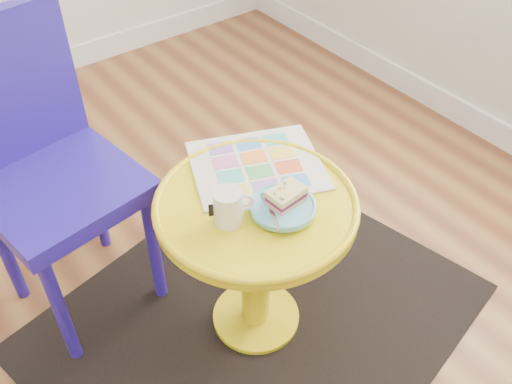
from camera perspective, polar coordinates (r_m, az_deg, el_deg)
rug at (r=1.93m, az=0.00°, el=-12.48°), size 1.50×1.35×0.01m
side_table at (r=1.64m, az=0.00°, el=-4.88°), size 0.56×0.56×0.53m
chair at (r=1.75m, az=-20.63°, el=2.95°), size 0.48×0.48×0.95m
newspaper at (r=1.65m, az=0.08°, el=2.69°), size 0.46×0.43×0.01m
mug at (r=1.45m, az=-2.72°, el=-1.42°), size 0.11×0.08×0.10m
plate at (r=1.49m, az=2.69°, el=-1.54°), size 0.17×0.17×0.02m
cake_slice at (r=1.49m, az=3.05°, el=-0.39°), size 0.10×0.07×0.04m
fork at (r=1.47m, az=1.49°, el=-1.79°), size 0.07×0.14×0.00m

